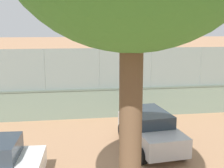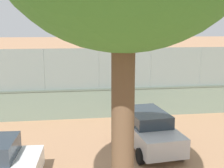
{
  "view_description": "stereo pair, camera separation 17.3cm",
  "coord_description": "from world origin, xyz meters",
  "px_view_note": "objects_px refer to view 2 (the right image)",
  "views": [
    {
      "loc": [
        1.65,
        25.81,
        5.12
      ],
      "look_at": [
        -1.03,
        6.43,
        1.31
      ],
      "focal_mm": 46.96,
      "sensor_mm": 36.0,
      "label": 1
    },
    {
      "loc": [
        1.47,
        25.83,
        5.12
      ],
      "look_at": [
        -1.03,
        6.43,
        1.31
      ],
      "focal_mm": 46.96,
      "sensor_mm": 36.0,
      "label": 2
    }
  ],
  "objects_px": {
    "player_crossing_court": "(124,92)",
    "parked_car_silver": "(148,129)",
    "sports_ball": "(142,93)",
    "player_baseline_waiting": "(124,84)",
    "player_foreground_swinging": "(125,78)"
  },
  "relations": [
    {
      "from": "player_foreground_swinging",
      "to": "player_crossing_court",
      "type": "bearing_deg",
      "value": 79.17
    },
    {
      "from": "parked_car_silver",
      "to": "player_baseline_waiting",
      "type": "bearing_deg",
      "value": -93.42
    },
    {
      "from": "player_crossing_court",
      "to": "sports_ball",
      "type": "distance_m",
      "value": 3.22
    },
    {
      "from": "player_foreground_swinging",
      "to": "player_crossing_court",
      "type": "xyz_separation_m",
      "value": [
        0.85,
        4.42,
        -0.13
      ]
    },
    {
      "from": "player_foreground_swinging",
      "to": "parked_car_silver",
      "type": "bearing_deg",
      "value": 85.03
    },
    {
      "from": "player_crossing_court",
      "to": "parked_car_silver",
      "type": "height_order",
      "value": "parked_car_silver"
    },
    {
      "from": "player_baseline_waiting",
      "to": "parked_car_silver",
      "type": "relative_size",
      "value": 0.35
    },
    {
      "from": "player_foreground_swinging",
      "to": "sports_ball",
      "type": "xyz_separation_m",
      "value": [
        -1.03,
        1.91,
        -0.86
      ]
    },
    {
      "from": "player_crossing_court",
      "to": "player_baseline_waiting",
      "type": "distance_m",
      "value": 2.26
    },
    {
      "from": "player_crossing_court",
      "to": "sports_ball",
      "type": "bearing_deg",
      "value": -126.76
    },
    {
      "from": "player_foreground_swinging",
      "to": "parked_car_silver",
      "type": "xyz_separation_m",
      "value": [
        1.02,
        11.68,
        -0.15
      ]
    },
    {
      "from": "parked_car_silver",
      "to": "sports_ball",
      "type": "bearing_deg",
      "value": -101.83
    },
    {
      "from": "player_foreground_swinging",
      "to": "sports_ball",
      "type": "bearing_deg",
      "value": 118.26
    },
    {
      "from": "player_foreground_swinging",
      "to": "player_crossing_court",
      "type": "distance_m",
      "value": 4.5
    },
    {
      "from": "sports_ball",
      "to": "player_foreground_swinging",
      "type": "bearing_deg",
      "value": -61.74
    }
  ]
}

